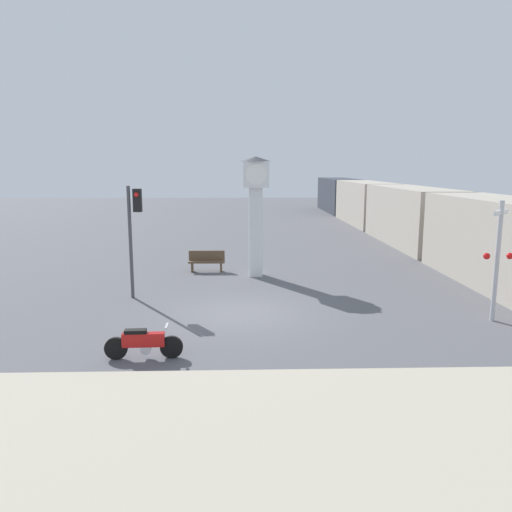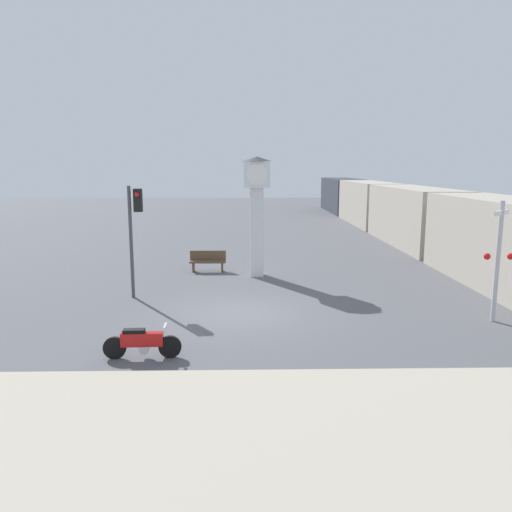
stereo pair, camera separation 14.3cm
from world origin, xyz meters
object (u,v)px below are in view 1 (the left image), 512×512
Objects in this scene: motorcycle at (143,343)px; clock_tower at (256,198)px; railroad_crossing_signal at (498,256)px; bench at (207,261)px; freight_train at (385,208)px; traffic_light at (134,221)px.

motorcycle is 10.21m from clock_tower.
bench is (-9.15, 7.51, -1.50)m from railroad_crossing_signal.
freight_train reaches higher than bench.
freight_train is 17.69m from bench.
railroad_crossing_signal is (11.35, -3.07, -0.74)m from traffic_light.
motorcycle is 1.18× the size of bench.
clock_tower reaches higher than freight_train.
traffic_light is 1.09× the size of railroad_crossing_signal.
freight_train is at bearing 48.34° from bench.
traffic_light reaches higher than railroad_crossing_signal.
motorcycle is 26.63m from freight_train.
traffic_light reaches higher than freight_train.
motorcycle is 10.49m from railroad_crossing_signal.
clock_tower is 9.69m from railroad_crossing_signal.
railroad_crossing_signal reaches higher than bench.
freight_train is 27.49× the size of bench.
freight_train is at bearing 55.87° from clock_tower.
clock_tower reaches higher than railroad_crossing_signal.
freight_train is (9.58, 14.13, -1.63)m from clock_tower.
traffic_light is at bearing 164.88° from railroad_crossing_signal.
railroad_crossing_signal is at bearing 13.03° from motorcycle.
traffic_light is 11.78m from railroad_crossing_signal.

